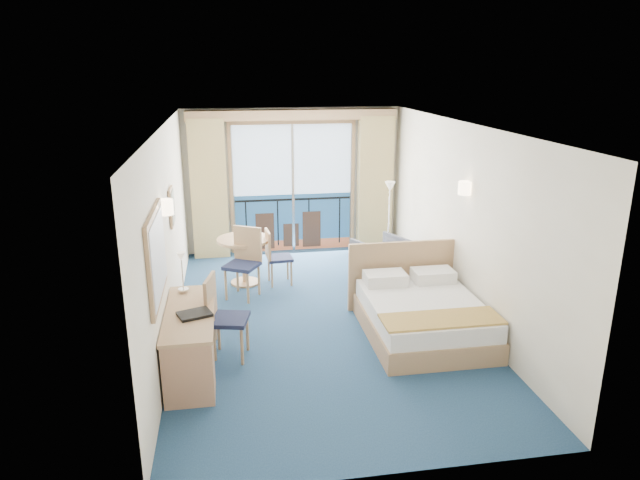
{
  "coord_description": "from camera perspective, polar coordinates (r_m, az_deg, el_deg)",
  "views": [
    {
      "loc": [
        -1.21,
        -7.27,
        3.43
      ],
      "look_at": [
        0.02,
        0.2,
        1.11
      ],
      "focal_mm": 32.0,
      "sensor_mm": 36.0,
      "label": 1
    }
  ],
  "objects": [
    {
      "name": "desk",
      "position": [
        6.45,
        -12.95,
        -11.25
      ],
      "size": [
        0.55,
        1.61,
        0.75
      ],
      "color": "tan",
      "rests_on": "ground"
    },
    {
      "name": "floor_lamp",
      "position": [
        10.19,
        6.97,
        3.84
      ],
      "size": [
        0.2,
        0.2,
        1.48
      ],
      "color": "silver",
      "rests_on": "ground"
    },
    {
      "name": "armchair",
      "position": [
        9.49,
        6.19,
        -1.92
      ],
      "size": [
        1.03,
        1.05,
        0.72
      ],
      "primitive_type": "imported",
      "rotation": [
        0.0,
        0.0,
        3.59
      ],
      "color": "#3F434D",
      "rests_on": "ground"
    },
    {
      "name": "desk_lamp",
      "position": [
        7.13,
        -13.68,
        -2.31
      ],
      "size": [
        0.13,
        0.13,
        0.49
      ],
      "color": "silver",
      "rests_on": "desk"
    },
    {
      "name": "pelmet",
      "position": [
        10.47,
        -2.75,
        12.4
      ],
      "size": [
        3.8,
        0.25,
        0.18
      ],
      "primitive_type": "cube",
      "color": "tan",
      "rests_on": "room_walls"
    },
    {
      "name": "curtain_right",
      "position": [
        10.91,
        5.51,
        5.6
      ],
      "size": [
        0.65,
        0.22,
        2.55
      ],
      "primitive_type": "cube",
      "color": "tan",
      "rests_on": "room_walls"
    },
    {
      "name": "table_chair_b",
      "position": [
        8.8,
        -7.56,
        -1.81
      ],
      "size": [
        0.63,
        0.64,
        1.08
      ],
      "rotation": [
        0.0,
        0.0,
        -0.51
      ],
      "color": "#1B2240",
      "rests_on": "ground"
    },
    {
      "name": "bed",
      "position": [
        7.72,
        10.15,
        -7.29
      ],
      "size": [
        1.61,
        1.92,
        1.01
      ],
      "color": "tan",
      "rests_on": "ground"
    },
    {
      "name": "room_walls",
      "position": [
        7.55,
        0.11,
        4.42
      ],
      "size": [
        4.04,
        6.54,
        2.72
      ],
      "color": "silver",
      "rests_on": "ground"
    },
    {
      "name": "balcony_door",
      "position": [
        10.8,
        -2.75,
        4.83
      ],
      "size": [
        2.36,
        0.03,
        2.52
      ],
      "color": "navy",
      "rests_on": "room_walls"
    },
    {
      "name": "nightstand",
      "position": [
        9.05,
        10.4,
        -3.48
      ],
      "size": [
        0.46,
        0.44,
        0.6
      ],
      "primitive_type": "cube",
      "color": "tan",
      "rests_on": "ground"
    },
    {
      "name": "folder",
      "position": [
        6.57,
        -12.44,
        -7.25
      ],
      "size": [
        0.42,
        0.37,
        0.03
      ],
      "primitive_type": "cube",
      "rotation": [
        0.0,
        0.0,
        0.35
      ],
      "color": "black",
      "rests_on": "desk"
    },
    {
      "name": "desk_chair",
      "position": [
        7.0,
        -9.86,
        -7.17
      ],
      "size": [
        0.54,
        0.54,
        1.04
      ],
      "rotation": [
        0.0,
        0.0,
        1.35
      ],
      "color": "#1B2240",
      "rests_on": "ground"
    },
    {
      "name": "floor",
      "position": [
        8.13,
        0.1,
        -7.9
      ],
      "size": [
        6.5,
        6.5,
        0.0
      ],
      "primitive_type": "plane",
      "color": "navy",
      "rests_on": "ground"
    },
    {
      "name": "round_table",
      "position": [
        9.29,
        -7.61,
        -0.93
      ],
      "size": [
        0.86,
        0.86,
        0.77
      ],
      "color": "tan",
      "rests_on": "ground"
    },
    {
      "name": "sconce_right",
      "position": [
        7.94,
        14.29,
        5.06
      ],
      "size": [
        0.18,
        0.18,
        0.18
      ],
      "primitive_type": "cylinder",
      "color": "#FFDFB2",
      "rests_on": "room_walls"
    },
    {
      "name": "phone",
      "position": [
        8.9,
        10.8,
        -1.51
      ],
      "size": [
        0.22,
        0.19,
        0.08
      ],
      "primitive_type": "cube",
      "rotation": [
        0.0,
        0.0,
        0.36
      ],
      "color": "white",
      "rests_on": "nightstand"
    },
    {
      "name": "sconce_left",
      "position": [
        6.89,
        -15.19,
        3.2
      ],
      "size": [
        0.18,
        0.18,
        0.18
      ],
      "primitive_type": "cylinder",
      "color": "#FFDFB2",
      "rests_on": "room_walls"
    },
    {
      "name": "mirror",
      "position": [
        6.11,
        -16.02,
        -1.54
      ],
      "size": [
        0.05,
        1.25,
        0.95
      ],
      "color": "tan",
      "rests_on": "room_walls"
    },
    {
      "name": "table_chair_a",
      "position": [
        9.24,
        -4.55,
        -1.39
      ],
      "size": [
        0.43,
        0.42,
        0.91
      ],
      "rotation": [
        0.0,
        0.0,
        1.65
      ],
      "color": "#1B2240",
      "rests_on": "ground"
    },
    {
      "name": "wall_print",
      "position": [
        7.97,
        -14.59,
        3.23
      ],
      "size": [
        0.04,
        0.42,
        0.52
      ],
      "color": "tan",
      "rests_on": "room_walls"
    },
    {
      "name": "curtain_left",
      "position": [
        10.56,
        -11.04,
        4.98
      ],
      "size": [
        0.65,
        0.22,
        2.55
      ],
      "primitive_type": "cube",
      "color": "tan",
      "rests_on": "room_walls"
    }
  ]
}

